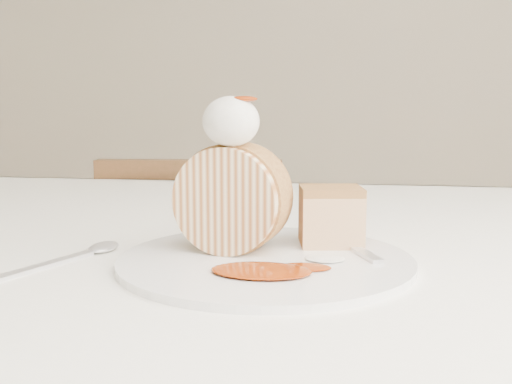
# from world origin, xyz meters

# --- Properties ---
(table) EXTENTS (1.40, 0.90, 0.75)m
(table) POSITION_xyz_m (0.00, 0.20, 0.66)
(table) COLOR white
(table) RESTS_ON ground
(chair_far) EXTENTS (0.42, 0.42, 0.79)m
(chair_far) POSITION_xyz_m (-0.30, 0.78, 0.45)
(chair_far) COLOR brown
(chair_far) RESTS_ON ground
(plate) EXTENTS (0.30, 0.30, 0.01)m
(plate) POSITION_xyz_m (-0.04, 0.07, 0.75)
(plate) COLOR white
(plate) RESTS_ON table
(roulade_slice) EXTENTS (0.10, 0.07, 0.09)m
(roulade_slice) POSITION_xyz_m (-0.07, 0.09, 0.80)
(roulade_slice) COLOR beige
(roulade_slice) RESTS_ON plate
(cake_chunk) EXTENTS (0.07, 0.06, 0.05)m
(cake_chunk) POSITION_xyz_m (0.01, 0.13, 0.78)
(cake_chunk) COLOR #A27A3D
(cake_chunk) RESTS_ON plate
(whipped_cream) EXTENTS (0.05, 0.05, 0.04)m
(whipped_cream) POSITION_xyz_m (-0.07, 0.07, 0.87)
(whipped_cream) COLOR white
(whipped_cream) RESTS_ON roulade_slice
(caramel_drizzle) EXTENTS (0.02, 0.02, 0.01)m
(caramel_drizzle) POSITION_xyz_m (-0.06, 0.07, 0.90)
(caramel_drizzle) COLOR #872805
(caramel_drizzle) RESTS_ON whipped_cream
(caramel_pool) EXTENTS (0.09, 0.06, 0.00)m
(caramel_pool) POSITION_xyz_m (-0.04, 0.02, 0.76)
(caramel_pool) COLOR #872805
(caramel_pool) RESTS_ON plate
(fork) EXTENTS (0.08, 0.15, 0.00)m
(fork) POSITION_xyz_m (0.03, 0.11, 0.76)
(fork) COLOR silver
(fork) RESTS_ON plate
(spoon) EXTENTS (0.07, 0.14, 0.00)m
(spoon) POSITION_xyz_m (-0.23, 0.02, 0.75)
(spoon) COLOR silver
(spoon) RESTS_ON table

